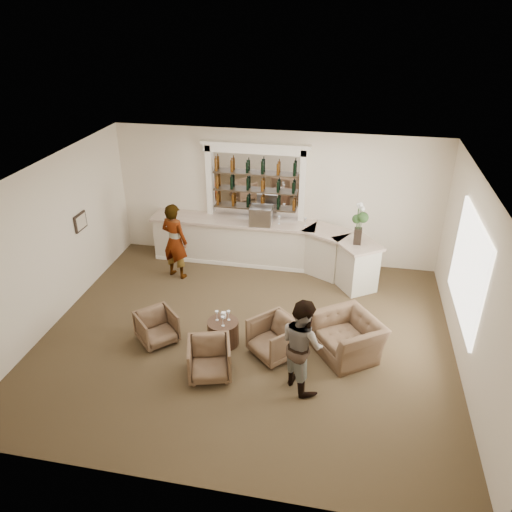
# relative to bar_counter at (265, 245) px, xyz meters

# --- Properties ---
(ground) EXTENTS (8.00, 8.00, 0.00)m
(ground) POSITION_rel_bar_counter_xyz_m (0.16, -3.00, -0.57)
(ground) COLOR #4E3E27
(ground) RESTS_ON ground
(room_shell) EXTENTS (8.04, 7.02, 3.32)m
(room_shell) POSITION_rel_bar_counter_xyz_m (0.33, -2.29, 1.77)
(room_shell) COLOR #F0E0C7
(room_shell) RESTS_ON ground
(bar_counter) EXTENTS (5.72, 1.80, 1.14)m
(bar_counter) POSITION_rel_bar_counter_xyz_m (0.00, 0.00, 0.00)
(bar_counter) COLOR beige
(bar_counter) RESTS_ON ground
(back_bar_alcove) EXTENTS (2.64, 0.25, 3.00)m
(back_bar_alcove) POSITION_rel_bar_counter_xyz_m (-0.34, 0.41, 1.46)
(back_bar_alcove) COLOR white
(back_bar_alcove) RESTS_ON ground
(cocktail_table) EXTENTS (0.61, 0.61, 0.50)m
(cocktail_table) POSITION_rel_bar_counter_xyz_m (-0.24, -3.28, -0.32)
(cocktail_table) COLOR #452B1E
(cocktail_table) RESTS_ON ground
(sommelier) EXTENTS (0.78, 0.63, 1.86)m
(sommelier) POSITION_rel_bar_counter_xyz_m (-2.00, -0.91, 0.36)
(sommelier) COLOR gray
(sommelier) RESTS_ON ground
(guest) EXTENTS (1.04, 1.06, 1.72)m
(guest) POSITION_rel_bar_counter_xyz_m (1.37, -4.15, 0.29)
(guest) COLOR gray
(guest) RESTS_ON ground
(armchair_left) EXTENTS (0.99, 0.99, 0.64)m
(armchair_left) POSITION_rel_bar_counter_xyz_m (-1.52, -3.46, -0.25)
(armchair_left) COLOR brown
(armchair_left) RESTS_ON ground
(armchair_center) EXTENTS (0.93, 0.95, 0.70)m
(armchair_center) POSITION_rel_bar_counter_xyz_m (-0.24, -4.22, -0.23)
(armchair_center) COLOR brown
(armchair_center) RESTS_ON ground
(armchair_right) EXTENTS (1.15, 1.15, 0.75)m
(armchair_right) POSITION_rel_bar_counter_xyz_m (0.80, -3.43, -0.20)
(armchair_right) COLOR brown
(armchair_right) RESTS_ON ground
(armchair_far) EXTENTS (1.51, 1.55, 0.76)m
(armchair_far) POSITION_rel_bar_counter_xyz_m (2.14, -3.14, -0.19)
(armchair_far) COLOR brown
(armchair_far) RESTS_ON ground
(espresso_machine) EXTENTS (0.53, 0.45, 0.46)m
(espresso_machine) POSITION_rel_bar_counter_xyz_m (-0.10, -0.04, 0.80)
(espresso_machine) COLOR silver
(espresso_machine) RESTS_ON bar_counter
(flower_vase) EXTENTS (0.26, 0.26, 0.99)m
(flower_vase) POSITION_rel_bar_counter_xyz_m (2.19, -0.66, 1.12)
(flower_vase) COLOR black
(flower_vase) RESTS_ON bar_counter
(wine_glass_bar_left) EXTENTS (0.07, 0.07, 0.21)m
(wine_glass_bar_left) POSITION_rel_bar_counter_xyz_m (0.32, 0.07, 0.67)
(wine_glass_bar_left) COLOR white
(wine_glass_bar_left) RESTS_ON bar_counter
(wine_glass_bar_right) EXTENTS (0.07, 0.07, 0.21)m
(wine_glass_bar_right) POSITION_rel_bar_counter_xyz_m (0.95, 0.09, 0.67)
(wine_glass_bar_right) COLOR white
(wine_glass_bar_right) RESTS_ON bar_counter
(wine_glass_tbl_a) EXTENTS (0.07, 0.07, 0.21)m
(wine_glass_tbl_a) POSITION_rel_bar_counter_xyz_m (-0.36, -3.25, 0.03)
(wine_glass_tbl_a) COLOR white
(wine_glass_tbl_a) RESTS_ON cocktail_table
(wine_glass_tbl_b) EXTENTS (0.07, 0.07, 0.21)m
(wine_glass_tbl_b) POSITION_rel_bar_counter_xyz_m (-0.14, -3.20, 0.03)
(wine_glass_tbl_b) COLOR white
(wine_glass_tbl_b) RESTS_ON cocktail_table
(wine_glass_tbl_c) EXTENTS (0.07, 0.07, 0.21)m
(wine_glass_tbl_c) POSITION_rel_bar_counter_xyz_m (-0.20, -3.41, 0.03)
(wine_glass_tbl_c) COLOR white
(wine_glass_tbl_c) RESTS_ON cocktail_table
(napkin_holder) EXTENTS (0.08, 0.08, 0.12)m
(napkin_holder) POSITION_rel_bar_counter_xyz_m (-0.26, -3.14, -0.01)
(napkin_holder) COLOR white
(napkin_holder) RESTS_ON cocktail_table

